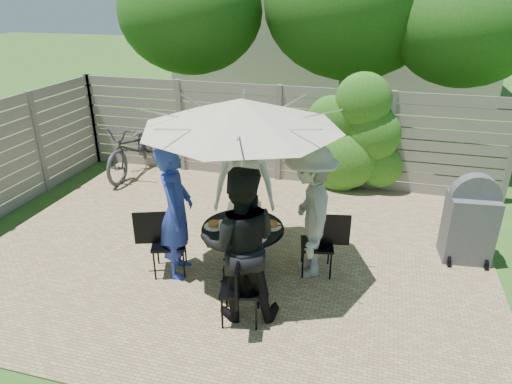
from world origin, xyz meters
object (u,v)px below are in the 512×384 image
(glass_right, at_px, (263,218))
(bbq_grill, at_px, (470,222))
(umbrella, at_px, (241,113))
(chair_back, at_px, (245,219))
(syrup_jug, at_px, (238,219))
(glass_back, at_px, (235,213))
(plate_left, at_px, (214,225))
(plate_back, at_px, (244,212))
(person_left, at_px, (176,212))
(person_back, at_px, (244,186))
(plate_right, at_px, (271,225))
(chair_left, at_px, (169,254))
(patio_table, at_px, (243,241))
(plate_extra, at_px, (257,237))
(chair_front, at_px, (241,301))
(person_right, at_px, (309,212))
(coffee_cup, at_px, (251,215))
(glass_left, at_px, (221,226))
(glass_front, at_px, (251,232))
(bicycle, at_px, (135,148))
(person_front, at_px, (240,245))
(plate_front, at_px, (242,239))
(chair_right, at_px, (317,255))

(glass_right, distance_m, bbq_grill, 2.78)
(umbrella, bearing_deg, chair_back, 105.17)
(syrup_jug, bearing_deg, glass_back, 117.35)
(glass_back, bearing_deg, plate_left, -119.24)
(plate_back, bearing_deg, chair_back, 105.12)
(person_left, relative_size, bbq_grill, 1.40)
(plate_back, relative_size, glass_back, 1.86)
(person_back, distance_m, plate_left, 0.92)
(chair_back, distance_m, plate_right, 1.11)
(chair_left, bearing_deg, patio_table, -5.06)
(plate_extra, bearing_deg, chair_front, -89.96)
(person_left, xyz_separation_m, person_right, (1.60, 0.44, 0.01))
(glass_back, relative_size, coffee_cup, 1.17)
(patio_table, height_order, person_back, person_back)
(umbrella, bearing_deg, plate_right, 15.26)
(chair_back, distance_m, glass_back, 0.85)
(plate_right, height_order, glass_left, glass_left)
(chair_front, height_order, plate_extra, chair_front)
(syrup_jug, bearing_deg, glass_front, -46.70)
(glass_back, relative_size, bicycle, 0.07)
(patio_table, xyz_separation_m, coffee_cup, (0.04, 0.24, 0.26))
(chair_left, height_order, glass_right, chair_left)
(plate_extra, bearing_deg, bbq_grill, 27.82)
(chair_left, height_order, person_front, person_front)
(plate_front, bearing_deg, coffee_cup, 95.48)
(bicycle, bearing_deg, person_left, -53.92)
(chair_right, bearing_deg, person_front, 44.94)
(umbrella, height_order, person_front, umbrella)
(glass_left, bearing_deg, person_back, 89.74)
(syrup_jug, height_order, bicycle, bicycle)
(glass_front, bearing_deg, glass_right, 82.26)
(chair_back, height_order, plate_extra, chair_back)
(person_back, distance_m, person_front, 1.66)
(patio_table, height_order, chair_left, chair_left)
(chair_front, height_order, bbq_grill, bbq_grill)
(chair_front, bearing_deg, person_left, 44.40)
(plate_right, xyz_separation_m, syrup_jug, (-0.42, -0.06, 0.06))
(chair_front, xyz_separation_m, bicycle, (-3.37, 3.78, 0.27))
(person_left, distance_m, syrup_jug, 0.78)
(patio_table, height_order, person_front, person_front)
(person_back, relative_size, coffee_cup, 14.69)
(patio_table, bearing_deg, person_left, -164.74)
(glass_right, relative_size, syrup_jug, 0.88)
(chair_front, height_order, glass_back, chair_front)
(chair_front, relative_size, coffee_cup, 7.42)
(glass_front, bearing_deg, person_right, 34.96)
(chair_right, bearing_deg, syrup_jug, 1.40)
(chair_front, distance_m, plate_left, 1.12)
(chair_back, xyz_separation_m, plate_left, (-0.09, -1.03, 0.42))
(plate_extra, bearing_deg, glass_left, 171.33)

